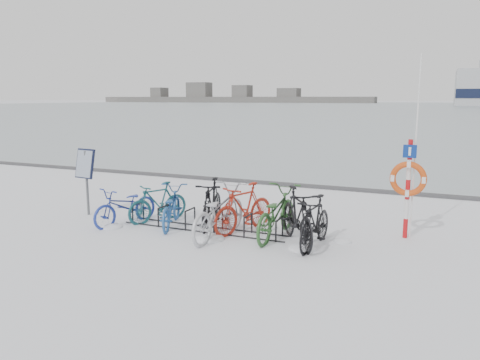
{
  "coord_description": "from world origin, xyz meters",
  "views": [
    {
      "loc": [
        4.83,
        -9.12,
        2.97
      ],
      "look_at": [
        0.63,
        0.6,
        1.1
      ],
      "focal_mm": 35.0,
      "sensor_mm": 36.0,
      "label": 1
    }
  ],
  "objects": [
    {
      "name": "ground",
      "position": [
        0.0,
        0.0,
        0.0
      ],
      "size": [
        900.0,
        900.0,
        0.0
      ],
      "primitive_type": "plane",
      "color": "white",
      "rests_on": "ground"
    },
    {
      "name": "ice_sheet",
      "position": [
        0.0,
        155.0,
        0.01
      ],
      "size": [
        400.0,
        298.0,
        0.02
      ],
      "primitive_type": "cube",
      "color": "#9FADB4",
      "rests_on": "ground"
    },
    {
      "name": "quay_edge",
      "position": [
        0.0,
        5.9,
        0.05
      ],
      "size": [
        400.0,
        0.25,
        0.1
      ],
      "primitive_type": "cube",
      "color": "#3F3F42",
      "rests_on": "ground"
    },
    {
      "name": "bike_rack",
      "position": [
        0.0,
        0.0,
        0.18
      ],
      "size": [
        4.0,
        0.48,
        0.46
      ],
      "color": "black",
      "rests_on": "ground"
    },
    {
      "name": "info_board",
      "position": [
        -3.39,
        0.04,
        1.23
      ],
      "size": [
        0.59,
        0.28,
        1.7
      ],
      "rotation": [
        0.0,
        0.0,
        -0.12
      ],
      "color": "#595B5E",
      "rests_on": "ground"
    },
    {
      "name": "lifebuoy_station",
      "position": [
        4.25,
        1.11,
        1.29
      ],
      "size": [
        0.74,
        0.22,
        3.85
      ],
      "color": "red",
      "rests_on": "ground"
    },
    {
      "name": "shoreline",
      "position": [
        -122.02,
        260.0,
        2.79
      ],
      "size": [
        180.0,
        12.0,
        9.5
      ],
      "color": "#4B4B4B",
      "rests_on": "ground"
    },
    {
      "name": "bike_0",
      "position": [
        -1.96,
        -0.25,
        0.47
      ],
      "size": [
        1.07,
        1.88,
        0.94
      ],
      "primitive_type": "imported",
      "rotation": [
        0.0,
        0.0,
        -0.27
      ],
      "color": "#23379B",
      "rests_on": "ground"
    },
    {
      "name": "bike_1",
      "position": [
        -1.4,
        0.27,
        0.49
      ],
      "size": [
        1.12,
        1.67,
        0.98
      ],
      "primitive_type": "imported",
      "rotation": [
        0.0,
        0.0,
        -0.44
      ],
      "color": "#19515B",
      "rests_on": "ground"
    },
    {
      "name": "bike_2",
      "position": [
        -0.88,
        0.02,
        0.48
      ],
      "size": [
        1.23,
        1.94,
        0.96
      ],
      "primitive_type": "imported",
      "rotation": [
        0.0,
        0.0,
        3.5
      ],
      "color": "#215294",
      "rests_on": "ground"
    },
    {
      "name": "bike_3",
      "position": [
        0.09,
        0.23,
        0.59
      ],
      "size": [
        1.02,
        2.02,
        1.17
      ],
      "primitive_type": "imported",
      "rotation": [
        0.0,
        0.0,
        0.26
      ],
      "color": "black",
      "rests_on": "ground"
    },
    {
      "name": "bike_4",
      "position": [
        0.53,
        -0.33,
        0.58
      ],
      "size": [
        0.87,
        2.23,
        1.15
      ],
      "primitive_type": "imported",
      "rotation": [
        0.0,
        0.0,
        3.09
      ],
      "color": "#B5B7BE",
      "rests_on": "ground"
    },
    {
      "name": "bike_5",
      "position": [
        0.87,
        0.26,
        0.56
      ],
      "size": [
        1.13,
        1.94,
        1.12
      ],
      "primitive_type": "imported",
      "rotation": [
        0.0,
        0.0,
        -0.35
      ],
      "color": "#B0291A",
      "rests_on": "ground"
    },
    {
      "name": "bike_6",
      "position": [
        1.66,
        0.17,
        0.56
      ],
      "size": [
        0.79,
        2.14,
        1.11
      ],
      "primitive_type": "imported",
      "rotation": [
        0.0,
        0.0,
        3.12
      ],
      "color": "#2A5626",
      "rests_on": "ground"
    },
    {
      "name": "bike_7",
      "position": [
        2.22,
        -0.11,
        0.6
      ],
      "size": [
        1.56,
        1.97,
        1.19
      ],
      "primitive_type": "imported",
      "rotation": [
        0.0,
        0.0,
        0.58
      ],
      "color": "black",
      "rests_on": "ground"
    },
    {
      "name": "bike_8",
      "position": [
        2.61,
        -0.18,
        0.53
      ],
      "size": [
        0.62,
        1.79,
        1.06
      ],
      "primitive_type": "imported",
      "rotation": [
        0.0,
        0.0,
        -0.07
      ],
      "color": "black",
      "rests_on": "ground"
    },
    {
      "name": "snow_drifts",
      "position": [
        0.86,
        -0.25,
        0.0
      ],
      "size": [
        5.58,
        1.92,
        0.22
      ],
      "color": "white",
      "rests_on": "ground"
    }
  ]
}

